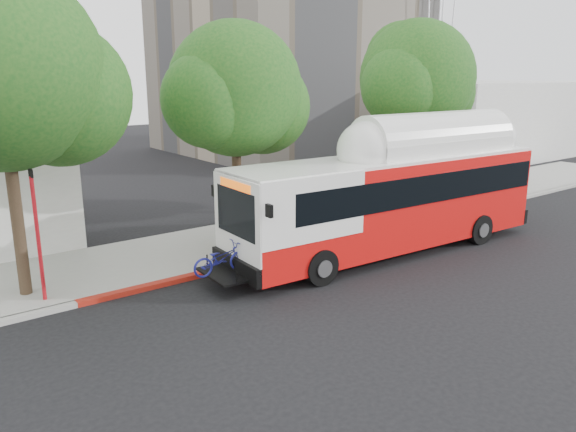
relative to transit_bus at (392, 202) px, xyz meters
The scene contains 10 objects.
ground 4.34m from the transit_bus, 149.94° to the right, with size 120.00×120.00×0.00m, color black.
sidewalk 5.97m from the transit_bus, 126.32° to the left, with size 60.00×5.00×0.15m, color gray.
curb_strip 4.32m from the transit_bus, 149.68° to the left, with size 60.00×0.30×0.15m, color gray.
red_curb_segment 6.91m from the transit_bus, 162.85° to the left, with size 10.00×0.32×0.16m, color maroon.
street_tree_left 13.26m from the transit_bus, 163.06° to the left, with size 6.67×5.80×9.74m.
street_tree_mid 6.93m from the transit_bus, 133.77° to the left, with size 5.75×5.00×8.62m.
street_tree_right 8.41m from the transit_bus, 32.78° to the left, with size 6.21×5.40×9.18m.
horizon_block 30.15m from the transit_bus, 27.82° to the left, with size 20.00×12.00×6.00m, color silver.
transit_bus is the anchor object (origin of this frame).
signal_pole 12.33m from the transit_bus, 167.33° to the left, with size 0.12×0.39×4.09m.
Camera 1 is at (-12.37, -12.15, 6.70)m, focal length 35.00 mm.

